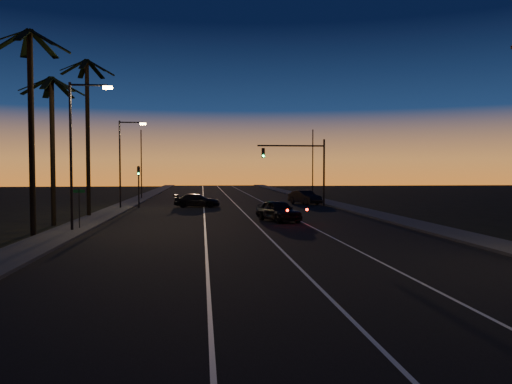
{
  "coord_description": "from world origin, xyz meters",
  "views": [
    {
      "loc": [
        -3.19,
        -10.99,
        3.72
      ],
      "look_at": [
        0.11,
        19.36,
        2.41
      ],
      "focal_mm": 35.0,
      "sensor_mm": 36.0,
      "label": 1
    }
  ],
  "objects": [
    {
      "name": "palm_far",
      "position": [
        -12.2,
        30.0,
        7.61
      ],
      "size": [
        4.25,
        4.16,
        12.53
      ],
      "color": "black",
      "rests_on": "ground"
    },
    {
      "name": "streetlight_left_far",
      "position": [
        -10.69,
        38.0,
        5.06
      ],
      "size": [
        2.55,
        0.26,
        8.5
      ],
      "color": "black",
      "rests_on": "ground"
    },
    {
      "name": "street_sign",
      "position": [
        -10.8,
        21.0,
        1.66
      ],
      "size": [
        0.7,
        0.06,
        2.6
      ],
      "color": "black",
      "rests_on": "ground"
    },
    {
      "name": "signal_mast",
      "position": [
        7.14,
        39.99,
        4.78
      ],
      "size": [
        7.1,
        0.41,
        7.0
      ],
      "color": "black",
      "rests_on": "ground"
    },
    {
      "name": "signal_post",
      "position": [
        -9.5,
        39.98,
        2.89
      ],
      "size": [
        0.28,
        0.37,
        4.2
      ],
      "color": "black",
      "rests_on": "ground"
    },
    {
      "name": "right_car",
      "position": [
        8.15,
        43.22,
        0.78
      ],
      "size": [
        3.24,
        4.9,
        1.53
      ],
      "color": "black",
      "rests_on": "road"
    },
    {
      "name": "sidewalk_left",
      "position": [
        -11.2,
        30.0,
        0.08
      ],
      "size": [
        2.4,
        170.0,
        0.16
      ],
      "primitive_type": "cube",
      "color": "#3C3D3A",
      "rests_on": "ground"
    },
    {
      "name": "sidewalk_right",
      "position": [
        11.2,
        30.0,
        0.08
      ],
      "size": [
        2.4,
        170.0,
        0.16
      ],
      "primitive_type": "cube",
      "color": "#3C3D3A",
      "rests_on": "ground"
    },
    {
      "name": "lane_stripe_mid",
      "position": [
        0.5,
        30.0,
        0.02
      ],
      "size": [
        0.12,
        160.0,
        0.01
      ],
      "primitive_type": "cube",
      "color": "silver",
      "rests_on": "road"
    },
    {
      "name": "palm_mid",
      "position": [
        -13.2,
        24.0,
        6.25
      ],
      "size": [
        4.25,
        4.16,
        10.03
      ],
      "color": "black",
      "rests_on": "ground"
    },
    {
      "name": "far_pole_right",
      "position": [
        11.0,
        52.0,
        4.5
      ],
      "size": [
        0.14,
        0.14,
        9.0
      ],
      "primitive_type": "cylinder",
      "color": "black",
      "rests_on": "ground"
    },
    {
      "name": "lane_stripe_right",
      "position": [
        4.0,
        30.0,
        0.02
      ],
      "size": [
        0.12,
        160.0,
        0.01
      ],
      "primitive_type": "cube",
      "color": "silver",
      "rests_on": "road"
    },
    {
      "name": "palm_near",
      "position": [
        -12.6,
        18.0,
        7.07
      ],
      "size": [
        4.25,
        4.16,
        11.53
      ],
      "color": "black",
      "rests_on": "ground"
    },
    {
      "name": "far_pole_left",
      "position": [
        -11.0,
        55.0,
        4.5
      ],
      "size": [
        0.14,
        0.14,
        9.0
      ],
      "primitive_type": "cylinder",
      "color": "black",
      "rests_on": "ground"
    },
    {
      "name": "ground",
      "position": [
        0.0,
        0.0,
        0.0
      ],
      "size": [
        220.0,
        220.0,
        0.0
      ],
      "primitive_type": "plane",
      "color": "black",
      "rests_on": "ground"
    },
    {
      "name": "lane_stripe_left",
      "position": [
        -3.0,
        30.0,
        0.02
      ],
      "size": [
        0.12,
        160.0,
        0.01
      ],
      "primitive_type": "cube",
      "color": "silver",
      "rests_on": "road"
    },
    {
      "name": "lead_car",
      "position": [
        2.38,
        25.08,
        0.79
      ],
      "size": [
        3.38,
        5.36,
        1.55
      ],
      "color": "black",
      "rests_on": "road"
    },
    {
      "name": "road",
      "position": [
        0.0,
        30.0,
        0.01
      ],
      "size": [
        20.0,
        170.0,
        0.01
      ],
      "primitive_type": "cube",
      "color": "black",
      "rests_on": "ground"
    },
    {
      "name": "streetlight_left_near",
      "position": [
        -10.7,
        20.0,
        5.32
      ],
      "size": [
        2.55,
        0.26,
        9.0
      ],
      "color": "black",
      "rests_on": "ground"
    },
    {
      "name": "cross_car",
      "position": [
        -3.69,
        40.0,
        0.69
      ],
      "size": [
        4.91,
        2.63,
        1.35
      ],
      "color": "black",
      "rests_on": "road"
    }
  ]
}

